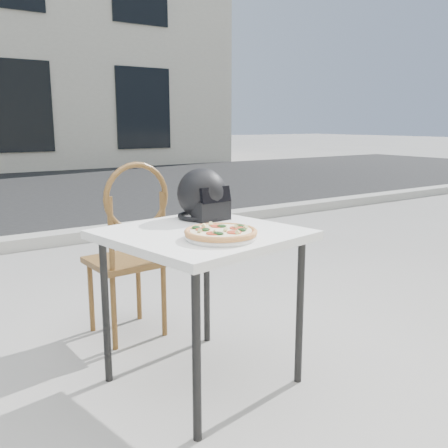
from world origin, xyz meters
TOP-DOWN VIEW (x-y plane):
  - ground at (0.00, 0.00)m, footprint 80.00×80.00m
  - curb at (0.00, 3.00)m, footprint 30.00×0.25m
  - cafe_table_main at (0.02, -0.16)m, footprint 0.90×0.90m
  - plate at (-0.01, -0.35)m, footprint 0.35×0.35m
  - pizza at (-0.01, -0.35)m, footprint 0.38×0.38m
  - helmet at (0.17, 0.08)m, footprint 0.27×0.28m
  - cafe_chair_main at (-0.05, 0.49)m, footprint 0.40×0.40m

SIDE VIEW (x-z plane):
  - ground at x=0.00m, z-range 0.00..0.00m
  - curb at x=0.00m, z-range 0.00..0.12m
  - cafe_chair_main at x=-0.05m, z-range 0.06..1.06m
  - cafe_table_main at x=0.02m, z-range 0.30..1.03m
  - plate at x=-0.01m, z-range 0.73..0.75m
  - pizza at x=-0.01m, z-range 0.74..0.78m
  - helmet at x=0.17m, z-range 0.72..0.97m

